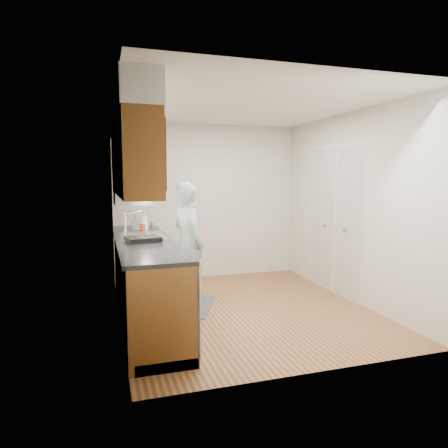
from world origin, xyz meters
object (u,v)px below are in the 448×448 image
at_px(steel_can, 153,226).
at_px(dish_rack, 143,239).
at_px(soap_bottle_a, 144,221).
at_px(soap_bottle_b, 136,222).
at_px(person, 188,236).
at_px(soda_can, 143,228).

xyz_separation_m(steel_can, dish_rack, (-0.24, -1.02, -0.02)).
bearing_deg(soap_bottle_a, soap_bottle_b, 112.09).
distance_m(person, soap_bottle_b, 0.85).
distance_m(person, dish_rack, 0.77).
bearing_deg(steel_can, person, -56.44).
height_order(person, soap_bottle_a, person).
relative_size(person, soap_bottle_a, 6.41).
height_order(soap_bottle_b, steel_can, soap_bottle_b).
xyz_separation_m(soap_bottle_b, dish_rack, (-0.02, -1.06, -0.08)).
bearing_deg(soda_can, soap_bottle_a, 73.87).
bearing_deg(steel_can, soap_bottle_b, 170.07).
bearing_deg(dish_rack, person, 27.06).
height_order(soap_bottle_a, dish_rack, soap_bottle_a).
height_order(soda_can, steel_can, soda_can).
relative_size(soap_bottle_a, dish_rack, 0.79).
distance_m(person, soda_can, 0.61).
bearing_deg(dish_rack, soda_can, 73.80).
bearing_deg(soda_can, dish_rack, -95.57).
bearing_deg(soap_bottle_b, soap_bottle_a, -67.91).
bearing_deg(person, dish_rack, 110.23).
distance_m(soap_bottle_b, steel_can, 0.23).
height_order(soap_bottle_b, dish_rack, soap_bottle_b).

